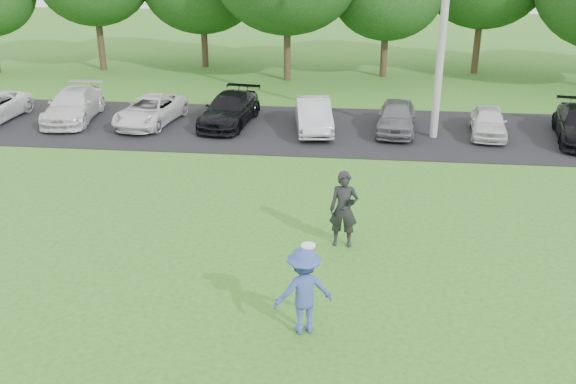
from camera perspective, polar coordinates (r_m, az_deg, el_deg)
name	(u,v)px	position (r m, az deg, el deg)	size (l,w,h in m)	color
ground	(270,312)	(13.85, -1.59, -10.61)	(100.00, 100.00, 0.00)	#276C1E
parking_lot	(314,130)	(25.65, 2.30, 5.57)	(32.00, 6.50, 0.03)	black
utility_pole	(445,2)	(24.30, 13.82, 16.05)	(0.28, 0.28, 10.02)	#9E9E99
frisbee_player	(304,291)	(12.79, 1.40, -8.76)	(1.37, 1.07, 2.10)	#364A99
camera_bystander	(344,209)	(16.13, 4.98, -1.55)	(0.75, 0.52, 1.99)	black
parked_cars	(277,114)	(25.58, -0.95, 6.96)	(28.40, 5.10, 1.26)	white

